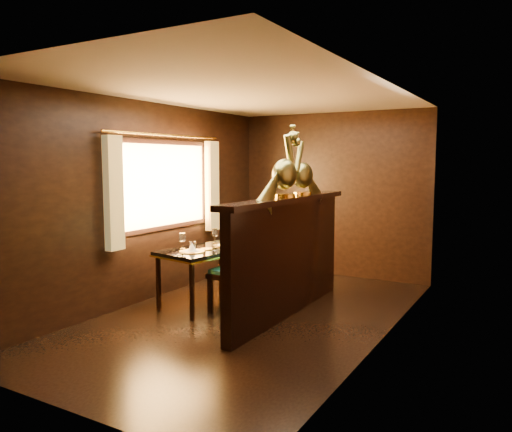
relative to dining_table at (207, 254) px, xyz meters
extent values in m
plane|color=black|center=(0.70, -0.16, -0.63)|extent=(5.00, 5.00, 0.00)
cube|color=black|center=(0.70, 2.34, 0.62)|extent=(3.00, 0.04, 2.50)
cube|color=black|center=(0.70, -2.66, 0.62)|extent=(3.00, 0.04, 2.50)
cube|color=black|center=(-0.80, -0.16, 0.62)|extent=(0.04, 5.00, 2.50)
cube|color=black|center=(2.20, -0.16, 0.62)|extent=(0.04, 5.00, 2.50)
cube|color=beige|center=(0.70, -0.16, 1.87)|extent=(3.00, 5.00, 0.04)
cube|color=#FFC672|center=(-0.79, 0.14, 0.82)|extent=(0.01, 1.70, 1.05)
cube|color=#FFB245|center=(-0.70, -0.83, 0.77)|extent=(0.10, 0.22, 1.30)
cube|color=#FFB245|center=(-0.70, 1.11, 0.77)|extent=(0.10, 0.22, 1.30)
cylinder|color=gold|center=(-0.72, 0.14, 1.46)|extent=(0.03, 2.20, 0.03)
cube|color=black|center=(1.03, 0.14, 0.02)|extent=(0.12, 2.60, 1.30)
cube|color=#383819|center=(0.96, 0.14, 0.07)|extent=(0.02, 2.20, 0.95)
cube|color=black|center=(1.03, 0.14, 0.70)|extent=(0.26, 2.70, 0.06)
cube|color=black|center=(0.00, 0.00, 0.05)|extent=(0.90, 1.28, 0.04)
cube|color=gold|center=(0.00, 0.00, 0.02)|extent=(0.93, 1.30, 0.02)
cylinder|color=black|center=(-0.38, -0.47, -0.31)|extent=(0.06, 0.06, 0.64)
cylinder|color=black|center=(0.20, -0.57, -0.31)|extent=(0.06, 0.06, 0.64)
cylinder|color=black|center=(-0.19, 0.57, -0.31)|extent=(0.06, 0.06, 0.64)
cylinder|color=black|center=(0.39, 0.46, -0.31)|extent=(0.06, 0.06, 0.64)
cylinder|color=#BA8F22|center=(-0.01, -0.29, 0.07)|extent=(0.30, 0.30, 0.01)
cone|color=white|center=(-0.01, -0.29, 0.13)|extent=(0.11, 0.11, 0.10)
cylinder|color=#BA8F22|center=(0.09, 0.25, 0.07)|extent=(0.30, 0.30, 0.01)
cone|color=white|center=(0.09, 0.25, 0.13)|extent=(0.11, 0.11, 0.10)
cylinder|color=silver|center=(-0.26, 0.01, 0.10)|extent=(0.03, 0.03, 0.06)
cylinder|color=silver|center=(-0.23, 0.05, 0.10)|extent=(0.03, 0.03, 0.06)
cube|color=black|center=(0.41, -0.07, -0.20)|extent=(0.47, 0.47, 0.06)
cube|color=navy|center=(0.41, -0.07, -0.15)|extent=(0.42, 0.42, 0.05)
cube|color=navy|center=(0.61, -0.08, 0.18)|extent=(0.04, 0.36, 0.59)
cube|color=black|center=(0.22, -0.25, -0.43)|extent=(0.05, 0.05, 0.41)
cube|color=black|center=(0.59, -0.26, -0.43)|extent=(0.05, 0.05, 0.41)
cube|color=black|center=(0.23, 0.12, -0.43)|extent=(0.05, 0.05, 0.41)
cube|color=black|center=(0.60, 0.11, -0.43)|extent=(0.05, 0.05, 0.41)
sphere|color=gold|center=(0.60, -0.26, 0.62)|extent=(0.07, 0.07, 0.07)
sphere|color=gold|center=(0.61, 0.11, 0.62)|extent=(0.07, 0.07, 0.07)
cube|color=black|center=(0.54, 0.74, -0.22)|extent=(0.55, 0.55, 0.06)
cube|color=navy|center=(0.54, 0.74, -0.18)|extent=(0.49, 0.49, 0.05)
cube|color=navy|center=(0.72, 0.68, 0.14)|extent=(0.14, 0.33, 0.55)
cube|color=black|center=(0.31, 0.63, -0.44)|extent=(0.05, 0.05, 0.38)
cube|color=black|center=(0.65, 0.52, -0.44)|extent=(0.05, 0.05, 0.38)
cube|color=black|center=(0.43, 0.97, -0.44)|extent=(0.05, 0.05, 0.38)
cube|color=black|center=(0.76, 0.85, -0.44)|extent=(0.05, 0.05, 0.38)
sphere|color=gold|center=(0.66, 0.51, 0.55)|extent=(0.07, 0.07, 0.07)
sphere|color=gold|center=(0.77, 0.85, 0.55)|extent=(0.07, 0.07, 0.07)
camera|label=1|loc=(3.51, -4.90, 1.12)|focal=35.00mm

